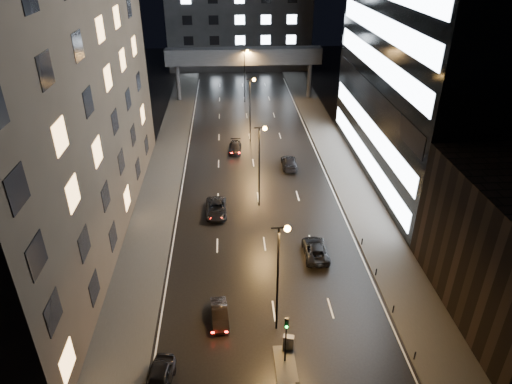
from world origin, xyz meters
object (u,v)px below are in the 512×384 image
car_away_b (220,314)px  car_toward_b (289,163)px  car_toward_a (315,250)px  car_away_a (158,381)px  utility_cabinet (288,342)px  car_away_d (235,148)px  car_away_c (216,209)px

car_away_b → car_toward_b: car_toward_b is taller
car_away_b → car_toward_a: car_toward_a is taller
car_toward_b → car_toward_a: bearing=91.7°
car_away_b → car_toward_a: bearing=36.3°
car_away_b → car_toward_a: 12.83m
car_away_a → utility_cabinet: (9.70, 2.90, 0.02)m
car_away_b → car_away_d: 34.94m
car_away_d → car_toward_b: size_ratio=0.90×
car_away_a → car_toward_b: 38.06m
car_away_a → car_away_b: (4.33, 6.45, -0.13)m
car_away_b → car_away_d: bearing=81.7°
car_away_a → utility_cabinet: bearing=24.3°
utility_cabinet → car_toward_b: bearing=98.5°
car_away_b → car_away_a: bearing=-128.6°
car_away_c → utility_cabinet: (5.84, -20.68, 0.07)m
car_away_d → car_toward_b: car_toward_b is taller
car_away_b → car_away_c: bearing=86.8°
car_away_d → car_toward_a: bearing=-70.1°
car_toward_a → car_away_b: bearing=42.2°
car_away_c → car_toward_b: bearing=48.0°
car_away_a → car_away_d: size_ratio=0.99×
car_away_a → car_toward_a: bearing=54.4°
car_toward_a → utility_cabinet: (-4.30, -11.98, 0.09)m
car_toward_b → utility_cabinet: bearing=84.1°
utility_cabinet → car_away_d: bearing=110.7°
car_away_a → car_away_b: size_ratio=1.16×
car_away_a → utility_cabinet: car_away_a is taller
car_away_c → car_away_d: 17.93m
car_away_a → car_away_c: car_away_a is taller
utility_cabinet → car_away_c: bearing=121.8°
car_away_a → car_toward_a: (14.00, 14.88, -0.06)m
car_toward_a → car_away_c: bearing=-39.5°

